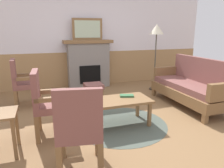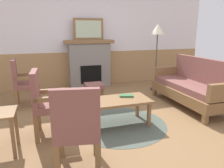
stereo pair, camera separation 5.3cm
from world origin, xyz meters
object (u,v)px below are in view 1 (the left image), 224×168
armchair_near_fireplace (22,81)px  armchair_by_window_left (46,101)px  armchair_front_left (79,126)px  footstool (94,87)px  book_on_table (127,96)px  floor_lamp_by_couch (157,34)px  couch (191,87)px  fireplace (88,63)px  framed_picture (87,29)px  coffee_table (120,102)px

armchair_near_fireplace → armchair_by_window_left: (0.42, -1.46, 0.00)m
armchair_front_left → footstool: bearing=72.7°
book_on_table → floor_lamp_by_couch: floor_lamp_by_couch is taller
armchair_near_fireplace → armchair_by_window_left: same height
couch → fireplace: bearing=127.3°
fireplace → floor_lamp_by_couch: floor_lamp_by_couch is taller
framed_picture → coffee_table: bearing=-91.2°
coffee_table → couch: bearing=13.4°
fireplace → armchair_near_fireplace: bearing=-145.3°
coffee_table → footstool: coffee_table is taller
framed_picture → footstool: 1.71m
armchair_front_left → floor_lamp_by_couch: floor_lamp_by_couch is taller
coffee_table → floor_lamp_by_couch: (1.62, 1.73, 1.06)m
framed_picture → armchair_near_fireplace: (-1.62, -1.13, -1.02)m
framed_picture → coffee_table: size_ratio=0.83×
fireplace → armchair_front_left: size_ratio=1.33×
couch → footstool: (-1.80, 1.04, -0.11)m
book_on_table → armchair_front_left: bearing=-133.0°
footstool → armchair_by_window_left: (-1.05, -1.45, 0.25)m
footstool → floor_lamp_by_couch: floor_lamp_by_couch is taller
fireplace → book_on_table: bearing=-87.8°
couch → floor_lamp_by_couch: 1.69m
couch → coffee_table: bearing=-166.6°
framed_picture → couch: framed_picture is taller
framed_picture → fireplace: bearing=-90.0°
armchair_near_fireplace → armchair_front_left: bearing=-73.3°
armchair_front_left → coffee_table: bearing=49.0°
armchair_by_window_left → book_on_table: bearing=4.5°
couch → floor_lamp_by_couch: (-0.08, 1.32, 1.05)m
fireplace → armchair_near_fireplace: fireplace is taller
coffee_table → floor_lamp_by_couch: size_ratio=0.57×
couch → armchair_near_fireplace: bearing=162.3°
couch → coffee_table: (-1.71, -0.41, -0.01)m
armchair_front_left → framed_picture: bearing=75.8°
book_on_table → armchair_by_window_left: bearing=-175.5°
coffee_table → armchair_near_fireplace: armchair_near_fireplace is taller
book_on_table → armchair_front_left: armchair_front_left is taller
fireplace → coffee_table: bearing=-91.2°
floor_lamp_by_couch → armchair_front_left: bearing=-132.5°
armchair_near_fireplace → floor_lamp_by_couch: bearing=4.9°
footstool → armchair_front_left: armchair_front_left is taller
armchair_front_left → floor_lamp_by_couch: size_ratio=0.58×
armchair_front_left → fireplace: bearing=75.8°
couch → book_on_table: 1.59m
framed_picture → couch: size_ratio=0.44×
armchair_by_window_left → armchair_front_left: bearing=-72.7°
armchair_by_window_left → floor_lamp_by_couch: (2.77, 1.73, 0.91)m
framed_picture → armchair_front_left: bearing=-104.2°
armchair_near_fireplace → armchair_front_left: 2.53m
coffee_table → framed_picture: bearing=88.8°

